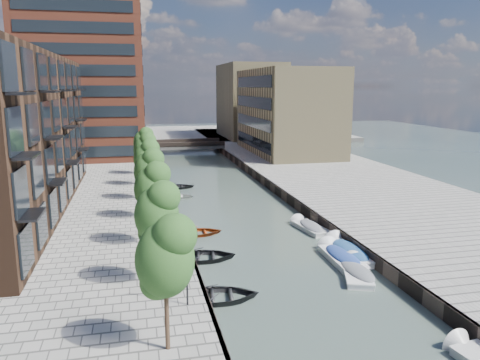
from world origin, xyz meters
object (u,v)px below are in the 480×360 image
object	(u,v)px
motorboat_1	(356,271)
car	(266,152)
sloop_4	(176,188)
tree_6	(143,141)
sloop_0	(202,260)
tree_1	(157,211)
sloop_2	(197,235)
motorboat_0	(340,256)
tree_0	(165,255)
sloop_1	(218,300)
motorboat_4	(308,227)
tree_2	(152,186)
motorboat_3	(347,251)
tree_5	(145,148)
sloop_3	(175,198)
tree_4	(146,157)
bridge	(188,145)

from	to	relation	value
motorboat_1	car	world-z (taller)	car
sloop_4	tree_6	bearing A→B (deg)	40.15
sloop_0	tree_1	bearing A→B (deg)	156.81
sloop_2	sloop_4	xyz separation A→B (m)	(-0.14, 18.55, 0.00)
motorboat_0	tree_0	bearing A→B (deg)	-140.36
tree_0	sloop_1	bearing A→B (deg)	62.14
sloop_0	sloop_4	bearing A→B (deg)	6.15
sloop_0	motorboat_4	size ratio (longest dim) A/B	1.00
tree_6	sloop_4	bearing A→B (deg)	-53.50
tree_2	motorboat_0	world-z (taller)	tree_2
sloop_2	car	distance (m)	38.65
tree_2	motorboat_3	xyz separation A→B (m)	(13.93, -2.40, -5.08)
tree_5	sloop_3	distance (m)	6.75
tree_4	motorboat_3	distance (m)	22.11
bridge	tree_4	world-z (taller)	tree_4
sloop_4	sloop_2	bearing A→B (deg)	-175.93
tree_1	sloop_1	size ratio (longest dim) A/B	1.22
tree_6	motorboat_4	size ratio (longest dim) A/B	1.23
bridge	motorboat_3	size ratio (longest dim) A/B	2.24
tree_1	tree_0	bearing A→B (deg)	-90.00
tree_1	sloop_3	world-z (taller)	tree_1
bridge	tree_5	distance (m)	34.30
tree_6	motorboat_4	xyz separation A→B (m)	(13.37, -23.97, -5.12)
tree_6	tree_0	bearing A→B (deg)	-90.00
sloop_1	motorboat_3	bearing A→B (deg)	-56.55
car	sloop_4	bearing A→B (deg)	-132.56
car	tree_4	bearing A→B (deg)	-125.90
tree_0	motorboat_1	world-z (taller)	tree_0
tree_1	motorboat_0	world-z (taller)	tree_1
tree_5	motorboat_1	xyz separation A→B (m)	(12.87, -27.03, -5.11)
tree_6	sloop_1	bearing A→B (deg)	-84.78
tree_1	sloop_4	world-z (taller)	tree_1
tree_6	motorboat_1	bearing A→B (deg)	-69.28
bridge	tree_1	xyz separation A→B (m)	(-8.50, -61.00, 3.92)
sloop_1	sloop_4	size ratio (longest dim) A/B	1.11
sloop_1	motorboat_3	distance (m)	11.96
tree_6	sloop_2	bearing A→B (deg)	-80.92
tree_0	sloop_3	world-z (taller)	tree_0
tree_4	sloop_3	xyz separation A→B (m)	(3.10, 4.21, -5.31)
motorboat_4	motorboat_3	bearing A→B (deg)	-85.00
tree_1	sloop_0	xyz separation A→B (m)	(3.32, 5.74, -5.31)
tree_0	tree_6	size ratio (longest dim) A/B	1.00
bridge	motorboat_0	size ratio (longest dim) A/B	2.42
motorboat_0	motorboat_4	bearing A→B (deg)	86.76
motorboat_3	car	distance (m)	42.55
bridge	motorboat_3	world-z (taller)	bridge
tree_6	sloop_2	distance (m)	24.31
tree_4	sloop_3	bearing A→B (deg)	53.61
motorboat_0	motorboat_3	bearing A→B (deg)	41.73
tree_5	sloop_0	xyz separation A→B (m)	(3.32, -22.26, -5.31)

